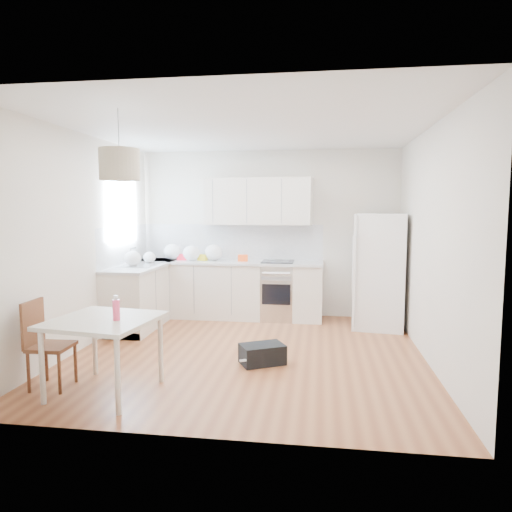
{
  "coord_description": "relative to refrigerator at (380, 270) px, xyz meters",
  "views": [
    {
      "loc": [
        0.86,
        -5.36,
        1.77
      ],
      "look_at": [
        0.04,
        0.4,
        1.16
      ],
      "focal_mm": 32.0,
      "sensor_mm": 36.0,
      "label": 1
    }
  ],
  "objects": [
    {
      "name": "upper_cabinets",
      "position": [
        -1.9,
        0.39,
        1.03
      ],
      "size": [
        1.7,
        0.32,
        0.75
      ],
      "primitive_type": "cube",
      "color": "silver",
      "rests_on": "wall_back"
    },
    {
      "name": "sink",
      "position": [
        -3.55,
        -0.4,
        0.07
      ],
      "size": [
        0.5,
        0.8,
        0.16
      ],
      "primitive_type": null,
      "color": "silver",
      "rests_on": "counter_left"
    },
    {
      "name": "window_glassblock",
      "position": [
        -3.84,
        -0.4,
        0.9
      ],
      "size": [
        0.02,
        1.0,
        1.0
      ],
      "primitive_type": "cube",
      "color": "#BFE0F9",
      "rests_on": "wall_left"
    },
    {
      "name": "grocery_bag_e",
      "position": [
        -3.62,
        -0.58,
        0.19
      ],
      "size": [
        0.25,
        0.21,
        0.23
      ],
      "primitive_type": "ellipsoid",
      "color": "white",
      "rests_on": "counter_left"
    },
    {
      "name": "ceiling",
      "position": [
        -1.75,
        -1.55,
        1.85
      ],
      "size": [
        4.2,
        4.2,
        0.0
      ],
      "primitive_type": "plane",
      "rotation": [
        3.14,
        0.0,
        0.0
      ],
      "color": "white",
      "rests_on": "wall_back"
    },
    {
      "name": "snack_yellow",
      "position": [
        -2.79,
        0.25,
        0.12
      ],
      "size": [
        0.17,
        0.14,
        0.1
      ],
      "primitive_type": "cube",
      "rotation": [
        0.0,
        0.0,
        -0.38
      ],
      "color": "yellow",
      "rests_on": "counter_back"
    },
    {
      "name": "wall_right",
      "position": [
        0.35,
        -1.55,
        0.5
      ],
      "size": [
        0.0,
        4.2,
        4.2
      ],
      "primitive_type": "plane",
      "rotation": [
        1.57,
        0.0,
        -1.57
      ],
      "color": "silver",
      "rests_on": "floor"
    },
    {
      "name": "counter_back",
      "position": [
        -2.35,
        0.25,
        0.05
      ],
      "size": [
        3.02,
        0.64,
        0.04
      ],
      "primitive_type": "cube",
      "color": "#BBBEC0",
      "rests_on": "cabinets_back"
    },
    {
      "name": "backsplash_left",
      "position": [
        -3.85,
        -0.35,
        0.36
      ],
      "size": [
        0.01,
        1.8,
        0.58
      ],
      "primitive_type": "cube",
      "color": "white",
      "rests_on": "wall_left"
    },
    {
      "name": "dining_chair",
      "position": [
        -3.49,
        -2.88,
        -0.41
      ],
      "size": [
        0.38,
        0.38,
        0.87
      ],
      "primitive_type": null,
      "rotation": [
        0.0,
        0.0,
        0.04
      ],
      "color": "#472315",
      "rests_on": "floor"
    },
    {
      "name": "drink_bottle",
      "position": [
        -2.77,
        -2.97,
        -0.0
      ],
      "size": [
        0.08,
        0.08,
        0.24
      ],
      "primitive_type": "cylinder",
      "rotation": [
        0.0,
        0.0,
        0.17
      ],
      "color": "#F2436A",
      "rests_on": "dining_table"
    },
    {
      "name": "dining_table",
      "position": [
        -2.92,
        -2.92,
        -0.2
      ],
      "size": [
        1.03,
        1.03,
        0.73
      ],
      "rotation": [
        0.0,
        0.0,
        -0.14
      ],
      "color": "beige",
      "rests_on": "floor"
    },
    {
      "name": "grocery_bag_d",
      "position": [
        -3.53,
        -0.16,
        0.16
      ],
      "size": [
        0.19,
        0.16,
        0.17
      ],
      "primitive_type": "ellipsoid",
      "color": "white",
      "rests_on": "counter_back"
    },
    {
      "name": "cabinets_left",
      "position": [
        -3.55,
        -0.35,
        -0.41
      ],
      "size": [
        0.6,
        1.8,
        0.88
      ],
      "primitive_type": "cube",
      "color": "silver",
      "rests_on": "floor"
    },
    {
      "name": "backsplash_back",
      "position": [
        -2.35,
        0.54,
        0.36
      ],
      "size": [
        3.0,
        0.01,
        0.58
      ],
      "primitive_type": "cube",
      "color": "white",
      "rests_on": "wall_back"
    },
    {
      "name": "grocery_bag_b",
      "position": [
        -2.95,
        0.19,
        0.2
      ],
      "size": [
        0.27,
        0.23,
        0.25
      ],
      "primitive_type": "ellipsoid",
      "color": "white",
      "rests_on": "counter_back"
    },
    {
      "name": "wall_back",
      "position": [
        -1.75,
        0.55,
        0.5
      ],
      "size": [
        4.2,
        0.0,
        4.2
      ],
      "primitive_type": "plane",
      "rotation": [
        1.57,
        0.0,
        0.0
      ],
      "color": "silver",
      "rests_on": "floor"
    },
    {
      "name": "cabinets_back",
      "position": [
        -2.35,
        0.25,
        -0.41
      ],
      "size": [
        3.0,
        0.6,
        0.88
      ],
      "primitive_type": "cube",
      "color": "silver",
      "rests_on": "floor"
    },
    {
      "name": "grocery_bag_a",
      "position": [
        -3.3,
        0.27,
        0.21
      ],
      "size": [
        0.29,
        0.25,
        0.27
      ],
      "primitive_type": "ellipsoid",
      "color": "white",
      "rests_on": "counter_back"
    },
    {
      "name": "grocery_bag_c",
      "position": [
        -2.61,
        0.28,
        0.2
      ],
      "size": [
        0.29,
        0.25,
        0.26
      ],
      "primitive_type": "ellipsoid",
      "color": "white",
      "rests_on": "counter_back"
    },
    {
      "name": "pendant_lamp",
      "position": [
        -2.79,
        -2.75,
        1.33
      ],
      "size": [
        0.46,
        0.46,
        0.3
      ],
      "primitive_type": "cylinder",
      "rotation": [
        0.0,
        0.0,
        0.23
      ],
      "color": "beige",
      "rests_on": "ceiling"
    },
    {
      "name": "gym_bag",
      "position": [
        -1.53,
        -1.9,
        -0.73
      ],
      "size": [
        0.57,
        0.5,
        0.22
      ],
      "primitive_type": "cube",
      "rotation": [
        0.0,
        0.0,
        0.49
      ],
      "color": "black",
      "rests_on": "floor"
    },
    {
      "name": "refrigerator",
      "position": [
        0.0,
        0.0,
        0.0
      ],
      "size": [
        0.92,
        0.95,
        1.69
      ],
      "primitive_type": null,
      "rotation": [
        0.0,
        0.0,
        -0.13
      ],
      "color": "white",
      "rests_on": "floor"
    },
    {
      "name": "floor",
      "position": [
        -1.75,
        -1.55,
        -0.85
      ],
      "size": [
        4.2,
        4.2,
        0.0
      ],
      "primitive_type": "plane",
      "color": "brown",
      "rests_on": "ground"
    },
    {
      "name": "range_oven",
      "position": [
        -1.55,
        0.25,
        -0.41
      ],
      "size": [
        0.5,
        0.61,
        0.88
      ],
      "primitive_type": null,
      "color": "silver",
      "rests_on": "floor"
    },
    {
      "name": "wall_left",
      "position": [
        -3.85,
        -1.55,
        0.5
      ],
      "size": [
        0.0,
        4.2,
        4.2
      ],
      "primitive_type": "plane",
      "rotation": [
        1.57,
        0.0,
        1.57
      ],
      "color": "silver",
      "rests_on": "floor"
    },
    {
      "name": "counter_left",
      "position": [
        -3.55,
        -0.35,
        0.05
      ],
      "size": [
        0.64,
        1.82,
        0.04
      ],
      "primitive_type": "cube",
      "color": "#BBBEC0",
      "rests_on": "cabinets_left"
    },
    {
      "name": "snack_red",
      "position": [
        -3.14,
        0.27,
        0.12
      ],
      "size": [
        0.15,
        0.1,
        0.1
      ],
      "primitive_type": "cube",
      "rotation": [
        0.0,
        0.0,
        0.09
      ],
      "color": "red",
      "rests_on": "counter_back"
    },
    {
      "name": "snack_orange",
      "position": [
        -2.12,
        0.24,
        0.13
      ],
      "size": [
        0.17,
        0.12,
        0.11
      ],
      "primitive_type": "cube",
      "rotation": [
        0.0,
        0.0,
        0.12
      ],
      "color": "#F14A15",
      "rests_on": "counter_back"
    }
  ]
}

